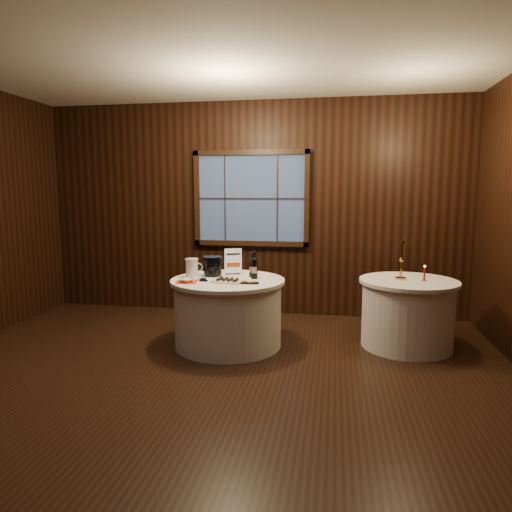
% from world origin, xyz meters
% --- Properties ---
extents(ground, '(6.00, 6.00, 0.00)m').
position_xyz_m(ground, '(0.00, 0.00, 0.00)').
color(ground, black).
rests_on(ground, ground).
extents(back_wall, '(6.00, 0.10, 3.00)m').
position_xyz_m(back_wall, '(0.00, 2.48, 1.54)').
color(back_wall, black).
rests_on(back_wall, ground).
extents(main_table, '(1.28, 1.28, 0.77)m').
position_xyz_m(main_table, '(0.00, 1.00, 0.39)').
color(main_table, white).
rests_on(main_table, ground).
extents(side_table, '(1.08, 1.08, 0.77)m').
position_xyz_m(side_table, '(2.00, 1.30, 0.39)').
color(side_table, white).
rests_on(side_table, ground).
extents(sign_stand, '(0.19, 0.16, 0.33)m').
position_xyz_m(sign_stand, '(0.00, 1.25, 0.88)').
color(sign_stand, silver).
rests_on(sign_stand, main_table).
extents(port_bottle_left, '(0.07, 0.07, 0.28)m').
position_xyz_m(port_bottle_left, '(0.24, 1.19, 0.89)').
color(port_bottle_left, black).
rests_on(port_bottle_left, main_table).
extents(port_bottle_right, '(0.08, 0.08, 0.32)m').
position_xyz_m(port_bottle_right, '(0.29, 1.09, 0.91)').
color(port_bottle_right, black).
rests_on(port_bottle_right, main_table).
extents(ice_bucket, '(0.23, 0.23, 0.23)m').
position_xyz_m(ice_bucket, '(-0.22, 1.16, 0.89)').
color(ice_bucket, black).
rests_on(ice_bucket, main_table).
extents(chocolate_plate, '(0.35, 0.26, 0.05)m').
position_xyz_m(chocolate_plate, '(0.04, 0.82, 0.79)').
color(chocolate_plate, white).
rests_on(chocolate_plate, main_table).
extents(chocolate_box, '(0.19, 0.10, 0.02)m').
position_xyz_m(chocolate_box, '(0.29, 0.79, 0.78)').
color(chocolate_box, black).
rests_on(chocolate_box, main_table).
extents(grape_bunch, '(0.16, 0.08, 0.04)m').
position_xyz_m(grape_bunch, '(-0.23, 0.83, 0.79)').
color(grape_bunch, black).
rests_on(grape_bunch, main_table).
extents(glass_pitcher, '(0.20, 0.15, 0.22)m').
position_xyz_m(glass_pitcher, '(-0.43, 1.04, 0.88)').
color(glass_pitcher, white).
rests_on(glass_pitcher, main_table).
extents(orange_napkin, '(0.27, 0.27, 0.00)m').
position_xyz_m(orange_napkin, '(-0.40, 0.75, 0.77)').
color(orange_napkin, red).
rests_on(orange_napkin, main_table).
extents(cracker_bowl, '(0.20, 0.20, 0.04)m').
position_xyz_m(cracker_bowl, '(-0.40, 0.75, 0.79)').
color(cracker_bowl, white).
rests_on(cracker_bowl, orange_napkin).
extents(brass_candlestick, '(0.12, 0.12, 0.44)m').
position_xyz_m(brass_candlestick, '(1.91, 1.32, 0.93)').
color(brass_candlestick, '#B9863A').
rests_on(brass_candlestick, side_table).
extents(red_candle, '(0.05, 0.05, 0.18)m').
position_xyz_m(red_candle, '(2.15, 1.25, 0.84)').
color(red_candle, '#B9863A').
rests_on(red_candle, side_table).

